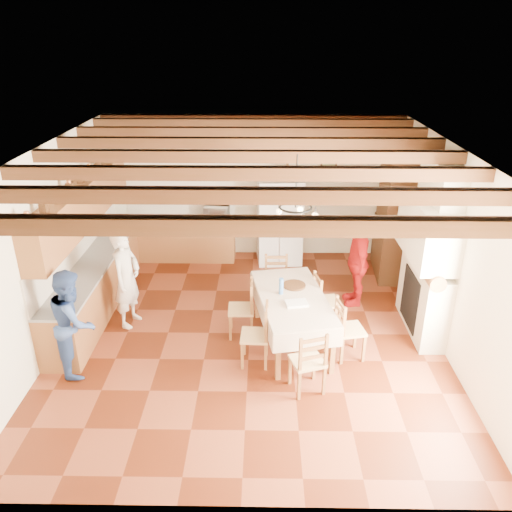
{
  "coord_description": "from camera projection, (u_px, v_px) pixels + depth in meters",
  "views": [
    {
      "loc": [
        0.21,
        -6.88,
        4.51
      ],
      "look_at": [
        0.1,
        0.3,
        1.25
      ],
      "focal_mm": 35.0,
      "sensor_mm": 36.0,
      "label": 1
    }
  ],
  "objects": [
    {
      "name": "backsplash_back",
      "position": [
        181.0,
        201.0,
        10.61
      ],
      "size": [
        2.3,
        0.03,
        0.6
      ],
      "primitive_type": "cube",
      "color": "beige",
      "rests_on": "ground"
    },
    {
      "name": "dining_table",
      "position": [
        292.0,
        301.0,
        7.59
      ],
      "size": [
        1.3,
        2.05,
        0.83
      ],
      "rotation": [
        0.0,
        0.0,
        0.18
      ],
      "color": "beige",
      "rests_on": "floor"
    },
    {
      "name": "countertop_back",
      "position": [
        180.0,
        219.0,
        10.48
      ],
      "size": [
        2.34,
        0.62,
        0.04
      ],
      "primitive_type": "cube",
      "color": "slate",
      "rests_on": "lower_cabinets_back"
    },
    {
      "name": "lower_cabinets_back",
      "position": [
        181.0,
        239.0,
        10.67
      ],
      "size": [
        2.3,
        0.6,
        0.86
      ],
      "primitive_type": "cube",
      "color": "brown",
      "rests_on": "ground"
    },
    {
      "name": "fireplace",
      "position": [
        425.0,
        251.0,
        7.7
      ],
      "size": [
        0.56,
        1.6,
        2.8
      ],
      "primitive_type": null,
      "color": "beige",
      "rests_on": "ground"
    },
    {
      "name": "chair_end_near",
      "position": [
        308.0,
        360.0,
        6.68
      ],
      "size": [
        0.52,
        0.51,
        0.96
      ],
      "primitive_type": null,
      "rotation": [
        0.0,
        0.0,
        3.46
      ],
      "color": "brown",
      "rests_on": "floor"
    },
    {
      "name": "wall_back",
      "position": [
        253.0,
        187.0,
        10.48
      ],
      "size": [
        6.0,
        0.02,
        3.0
      ],
      "primitive_type": "cube",
      "color": "#F0EBC8",
      "rests_on": "ground"
    },
    {
      "name": "fridge_vase",
      "position": [
        287.0,
        171.0,
        9.93
      ],
      "size": [
        0.37,
        0.37,
        0.3
      ],
      "primitive_type": "imported",
      "rotation": [
        0.0,
        0.0,
        -0.34
      ],
      "color": "#35200B",
      "rests_on": "refrigerator"
    },
    {
      "name": "hutch",
      "position": [
        394.0,
        217.0,
        9.69
      ],
      "size": [
        0.65,
        1.36,
        2.4
      ],
      "primitive_type": null,
      "rotation": [
        0.0,
        0.0,
        -0.07
      ],
      "color": "#35200B",
      "rests_on": "floor"
    },
    {
      "name": "chair_right_far",
      "position": [
        327.0,
        301.0,
        8.14
      ],
      "size": [
        0.48,
        0.49,
        0.96
      ],
      "primitive_type": null,
      "rotation": [
        0.0,
        0.0,
        1.77
      ],
      "color": "brown",
      "rests_on": "floor"
    },
    {
      "name": "upper_cabinets",
      "position": [
        83.0,
        204.0,
        8.37
      ],
      "size": [
        0.35,
        4.2,
        0.7
      ],
      "primitive_type": "cube",
      "color": "brown",
      "rests_on": "ground"
    },
    {
      "name": "floor",
      "position": [
        250.0,
        334.0,
        8.14
      ],
      "size": [
        6.0,
        6.5,
        0.02
      ],
      "primitive_type": "cube",
      "color": "#4D1B0A",
      "rests_on": "ground"
    },
    {
      "name": "person_woman_red",
      "position": [
        357.0,
        261.0,
        8.73
      ],
      "size": [
        0.41,
        0.97,
        1.65
      ],
      "primitive_type": "imported",
      "rotation": [
        0.0,
        0.0,
        -1.57
      ],
      "color": "#B01313",
      "rests_on": "floor"
    },
    {
      "name": "chair_end_far",
      "position": [
        276.0,
        283.0,
        8.71
      ],
      "size": [
        0.43,
        0.41,
        0.96
      ],
      "primitive_type": null,
      "rotation": [
        0.0,
        0.0,
        0.02
      ],
      "color": "brown",
      "rests_on": "floor"
    },
    {
      "name": "countertop_left",
      "position": [
        98.0,
        256.0,
        8.77
      ],
      "size": [
        0.62,
        4.3,
        0.04
      ],
      "primitive_type": "cube",
      "color": "slate",
      "rests_on": "lower_cabinets_left"
    },
    {
      "name": "wall_front",
      "position": [
        239.0,
        392.0,
        4.55
      ],
      "size": [
        6.0,
        0.02,
        3.0
      ],
      "primitive_type": "cube",
      "color": "#F0EBC8",
      "rests_on": "ground"
    },
    {
      "name": "ceiling_beams",
      "position": [
        248.0,
        156.0,
        6.93
      ],
      "size": [
        6.0,
        6.3,
        0.16
      ],
      "primitive_type": null,
      "color": "#3D230E",
      "rests_on": "ground"
    },
    {
      "name": "wall_picture",
      "position": [
        328.0,
        171.0,
        10.29
      ],
      "size": [
        0.34,
        0.03,
        0.42
      ],
      "primitive_type": "cube",
      "color": "black",
      "rests_on": "ground"
    },
    {
      "name": "backsplash_left",
      "position": [
        79.0,
        240.0,
        8.64
      ],
      "size": [
        0.03,
        4.3,
        0.6
      ],
      "primitive_type": "cube",
      "color": "beige",
      "rests_on": "ground"
    },
    {
      "name": "refrigerator",
      "position": [
        280.0,
        220.0,
        10.36
      ],
      "size": [
        0.96,
        0.81,
        1.8
      ],
      "primitive_type": "cube",
      "rotation": [
        0.0,
        0.0,
        0.09
      ],
      "color": "white",
      "rests_on": "floor"
    },
    {
      "name": "lower_cabinets_left",
      "position": [
        101.0,
        279.0,
        8.95
      ],
      "size": [
        0.6,
        4.3,
        0.86
      ],
      "primitive_type": "cube",
      "color": "brown",
      "rests_on": "ground"
    },
    {
      "name": "ceiling",
      "position": [
        248.0,
        149.0,
        6.89
      ],
      "size": [
        6.0,
        6.5,
        0.02
      ],
      "primitive_type": "cube",
      "color": "white",
      "rests_on": "ground"
    },
    {
      "name": "wall_right",
      "position": [
        450.0,
        250.0,
        7.47
      ],
      "size": [
        0.02,
        6.5,
        3.0
      ],
      "primitive_type": "cube",
      "color": "#F0EBC8",
      "rests_on": "ground"
    },
    {
      "name": "person_man",
      "position": [
        127.0,
        279.0,
        8.09
      ],
      "size": [
        0.54,
        0.69,
        1.67
      ],
      "primitive_type": "imported",
      "rotation": [
        0.0,
        0.0,
        1.3
      ],
      "color": "silver",
      "rests_on": "floor"
    },
    {
      "name": "wall_left",
      "position": [
        51.0,
        248.0,
        7.56
      ],
      "size": [
        0.02,
        6.5,
        3.0
      ],
      "primitive_type": "cube",
      "color": "#F0EBC8",
      "rests_on": "ground"
    },
    {
      "name": "chair_left_far",
      "position": [
        241.0,
        308.0,
        7.93
      ],
      "size": [
        0.41,
        0.43,
        0.96
      ],
      "primitive_type": null,
      "rotation": [
        0.0,
        0.0,
        -1.55
      ],
      "color": "brown",
      "rests_on": "floor"
    },
    {
      "name": "microwave",
      "position": [
        217.0,
        212.0,
        10.4
      ],
      "size": [
        0.54,
        0.4,
        0.28
      ],
      "primitive_type": "imported",
      "rotation": [
        0.0,
        0.0,
        -0.13
      ],
      "color": "silver",
      "rests_on": "countertop_back"
    },
    {
      "name": "chair_left_near",
      "position": [
        255.0,
        334.0,
        7.24
      ],
      "size": [
        0.42,
        0.44,
        0.96
      ],
      "primitive_type": null,
      "rotation": [
        0.0,
        0.0,
        -1.61
      ],
      "color": "brown",
      "rests_on": "floor"
    },
    {
      "name": "person_woman_blue",
      "position": [
        74.0,
        321.0,
        7.0
      ],
      "size": [
        0.75,
        0.88,
        1.57
      ],
      "primitive_type": "imported",
      "rotation": [
        0.0,
        0.0,
        1.79
      ],
      "color": "#314C8E",
      "rests_on": "floor"
    },
    {
      "name": "chair_right_near",
      "position": [
        350.0,
        328.0,
        7.39
      ],
      "size": [
        0.47,
        0.49,
        0.96
      ],
      "primitive_type": null,
      "rotation": [
        0.0,
        0.0,
        1.76
      ],
      "color": "brown",
      "rests_on": "floor"
    },
    {
      "name": "chandelier",
      "position": [
        295.0,
        207.0,
        6.97
      ],
      "size": [
        0.47,
        0.47,
        0.03
      ],
      "primitive_type": "torus",
      "color": "black",
      "rests_on": "ground"
    }
  ]
}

